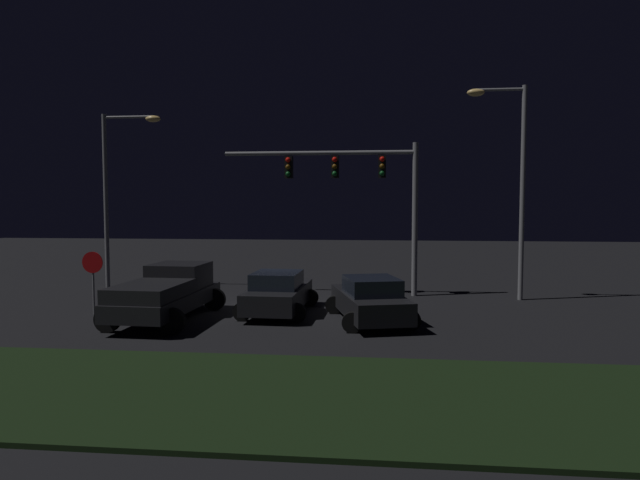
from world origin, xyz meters
TOP-DOWN VIEW (x-y plane):
  - ground_plane at (0.00, 0.00)m, footprint 80.00×80.00m
  - grass_median at (0.00, -9.76)m, footprint 22.99×5.51m
  - pickup_truck at (-3.32, -2.63)m, footprint 3.00×5.47m
  - car_sedan at (0.21, -1.25)m, footprint 2.56×4.45m
  - car_sedan_far at (3.50, -2.36)m, footprint 3.19×4.72m
  - traffic_signal_gantry at (2.86, 3.12)m, footprint 8.32×0.56m
  - street_lamp_left at (-8.34, 4.12)m, footprint 2.82×0.44m
  - street_lamp_right at (9.12, 2.56)m, footprint 2.37×0.44m
  - stop_sign at (-6.29, -2.06)m, footprint 0.76×0.08m

SIDE VIEW (x-z plane):
  - ground_plane at x=0.00m, z-range 0.00..0.00m
  - grass_median at x=0.00m, z-range 0.00..0.10m
  - car_sedan at x=0.21m, z-range -0.02..1.49m
  - car_sedan_far at x=3.50m, z-range -0.02..1.49m
  - pickup_truck at x=-3.32m, z-range 0.10..1.90m
  - stop_sign at x=-6.29m, z-range 0.45..2.68m
  - traffic_signal_gantry at x=2.86m, z-range 1.65..8.15m
  - street_lamp_left at x=-8.34m, z-range 1.07..9.15m
  - street_lamp_right at x=9.12m, z-range 1.06..9.71m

